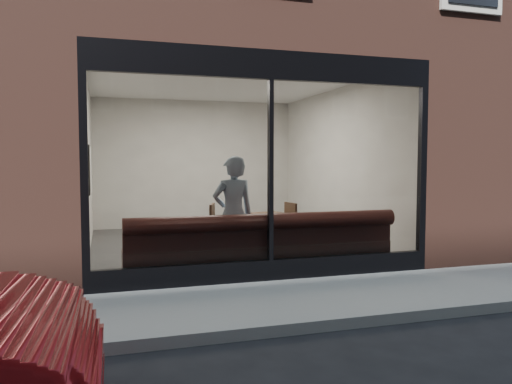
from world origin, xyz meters
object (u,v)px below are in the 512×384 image
object	(u,v)px
cafe_table_left	(156,224)
cafe_table_right	(269,214)
banquette	(262,260)
cafe_chair_right	(281,243)
person	(233,214)
cafe_chair_left	(201,245)

from	to	relation	value
cafe_table_left	cafe_table_right	bearing A→B (deg)	21.26
banquette	cafe_chair_right	world-z (taller)	banquette
person	cafe_table_left	world-z (taller)	person
cafe_chair_left	cafe_chair_right	distance (m)	1.39
banquette	person	distance (m)	0.81
banquette	cafe_chair_right	distance (m)	1.41
cafe_table_right	cafe_chair_left	distance (m)	1.30
cafe_table_right	cafe_chair_right	xyz separation A→B (m)	(0.17, -0.15, -0.50)
person	cafe_chair_right	distance (m)	1.54
person	cafe_chair_right	bearing A→B (deg)	-145.70
cafe_table_left	person	bearing A→B (deg)	-11.97
cafe_chair_left	banquette	bearing A→B (deg)	133.05
banquette	cafe_chair_left	bearing A→B (deg)	113.81
person	cafe_table_left	distance (m)	1.16
person	cafe_table_left	size ratio (longest dim) A/B	2.64
banquette	cafe_table_left	distance (m)	1.67
banquette	cafe_chair_right	bearing A→B (deg)	58.61
banquette	person	world-z (taller)	person
banquette	person	size ratio (longest dim) A/B	2.28
cafe_chair_left	cafe_table_right	bearing A→B (deg)	-165.06
person	cafe_chair_right	size ratio (longest dim) A/B	4.17
banquette	cafe_table_left	xyz separation A→B (m)	(-1.49, 0.55, 0.52)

